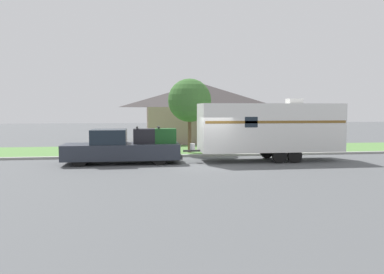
# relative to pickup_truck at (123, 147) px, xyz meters

# --- Properties ---
(ground_plane) EXTENTS (120.00, 120.00, 0.00)m
(ground_plane) POSITION_rel_pickup_truck_xyz_m (4.53, -1.40, -0.87)
(ground_plane) COLOR #515456
(curb_strip) EXTENTS (80.00, 0.30, 0.14)m
(curb_strip) POSITION_rel_pickup_truck_xyz_m (4.53, 2.35, -0.80)
(curb_strip) COLOR #999993
(curb_strip) RESTS_ON ground_plane
(lawn_strip) EXTENTS (80.00, 7.00, 0.03)m
(lawn_strip) POSITION_rel_pickup_truck_xyz_m (4.53, 6.00, -0.85)
(lawn_strip) COLOR #568442
(lawn_strip) RESTS_ON ground_plane
(house_across_street) EXTENTS (10.60, 7.50, 5.28)m
(house_across_street) POSITION_rel_pickup_truck_xyz_m (6.42, 13.48, 1.87)
(house_across_street) COLOR gray
(house_across_street) RESTS_ON ground_plane
(pickup_truck) EXTENTS (6.30, 1.99, 2.00)m
(pickup_truck) POSITION_rel_pickup_truck_xyz_m (0.00, 0.00, 0.00)
(pickup_truck) COLOR black
(pickup_truck) RESTS_ON ground_plane
(travel_trailer) EXTENTS (8.95, 2.41, 3.53)m
(travel_trailer) POSITION_rel_pickup_truck_xyz_m (8.23, -0.00, 1.04)
(travel_trailer) COLOR black
(travel_trailer) RESTS_ON ground_plane
(mailbox) EXTENTS (0.48, 0.20, 1.38)m
(mailbox) POSITION_rel_pickup_truck_xyz_m (1.48, 3.02, 0.19)
(mailbox) COLOR brown
(mailbox) RESTS_ON ground_plane
(tree_in_yard) EXTENTS (2.89, 2.89, 4.97)m
(tree_in_yard) POSITION_rel_pickup_truck_xyz_m (4.20, 4.42, 2.64)
(tree_in_yard) COLOR brown
(tree_in_yard) RESTS_ON ground_plane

